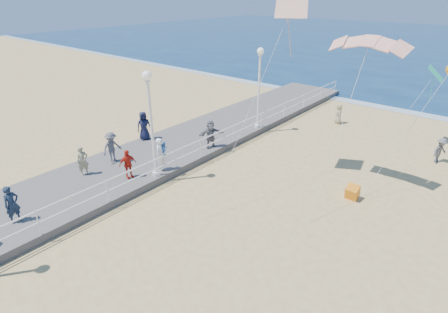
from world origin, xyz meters
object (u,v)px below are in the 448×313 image
Objects in this scene: lamp_post_mid at (151,114)px; box_kite at (352,193)px; spectator_0 at (12,204)px; spectator_6 at (83,161)px; toddler_held at (165,149)px; spectator_4 at (144,126)px; spectator_3 at (128,164)px; woman_holding_toddler at (161,155)px; beach_walker_c at (339,114)px; spectator_2 at (112,147)px; lamp_post_far at (259,80)px; beach_walker_a at (440,151)px; spectator_5 at (211,134)px.

lamp_post_mid is 8.87× the size of box_kite.
spectator_0 is (-1.36, -6.23, -2.45)m from lamp_post_mid.
spectator_6 is (-2.87, -2.29, -2.49)m from lamp_post_mid.
toddler_held is 4.15m from spectator_6.
toddler_held is 4.65m from spectator_4.
box_kite is (9.20, 5.90, -0.86)m from spectator_3.
beach_walker_c is at bearing -24.91° from woman_holding_toddler.
spectator_3 is (2.18, -0.57, -0.10)m from spectator_2.
spectator_6 is (1.38, -4.97, -0.13)m from spectator_4.
lamp_post_mid is 7.09× the size of toddler_held.
spectator_3 reaches higher than beach_walker_c.
spectator_0 is at bearing -95.08° from lamp_post_far.
lamp_post_far is 9.89m from box_kite.
spectator_3 is 0.84× the size of spectator_4.
lamp_post_mid reaches higher than spectator_2.
lamp_post_mid is at bearing -151.59° from box_kite.
woman_holding_toddler is 3.92m from spectator_6.
spectator_2 is (-3.04, -9.45, -2.40)m from lamp_post_far.
spectator_4 is at bearing 28.55° from spectator_6.
beach_walker_a is at bearing -39.99° from spectator_0.
spectator_0 is 14.77m from box_kite.
toddler_held is at bearing -17.09° from spectator_0.
spectator_5 is (-0.18, 3.73, -0.39)m from toddler_held.
woman_holding_toddler is 1.16× the size of spectator_6.
lamp_post_far is 7.97m from spectator_4.
spectator_5 is at bearing -12.49° from spectator_0.
spectator_3 is (-0.66, -1.60, -0.14)m from woman_holding_toddler.
spectator_5 is 2.77× the size of box_kite.
spectator_4 is 1.08× the size of spectator_5.
lamp_post_mid reaches higher than toddler_held.
toddler_held is at bearing -51.15° from beach_walker_c.
toddler_held reaches higher than beach_walker_a.
beach_walker_a is (11.48, 12.86, -0.42)m from spectator_3.
spectator_3 is at bearing -156.87° from spectator_5.
beach_walker_c is at bearing 76.22° from lamp_post_mid.
woman_holding_toddler is 1.23× the size of beach_walker_c.
toddler_held is at bearing 161.40° from beach_walker_a.
spectator_0 is at bearing 159.58° from toddler_held.
spectator_2 reaches higher than spectator_0.
toddler_held is at bearing -54.80° from woman_holding_toddler.
spectator_0 is 6.02m from spectator_2.
spectator_5 is at bearing -92.87° from lamp_post_far.
woman_holding_toddler is at bearing -96.51° from spectator_4.
woman_holding_toddler is 14.30m from beach_walker_c.
woman_holding_toddler reaches higher than spectator_5.
spectator_2 reaches higher than toddler_held.
beach_walker_c is (4.39, 15.40, -0.43)m from spectator_3.
beach_walker_c is (3.53, 14.38, -2.93)m from lamp_post_mid.
spectator_5 is (2.81, 4.91, -0.03)m from spectator_2.
toddler_held reaches higher than spectator_6.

